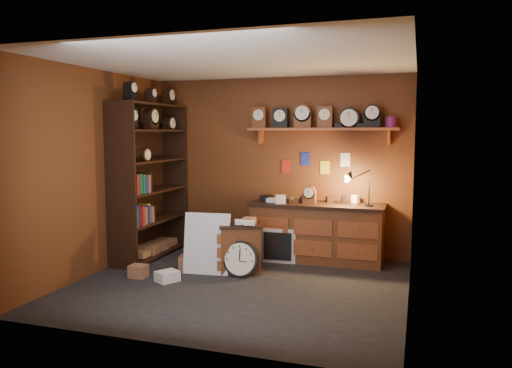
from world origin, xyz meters
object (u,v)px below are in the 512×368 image
object	(u,v)px
workbench	(317,229)
big_round_clock	(241,259)
shelving_unit	(148,174)
low_cabinet	(241,245)

from	to	relation	value
workbench	big_round_clock	world-z (taller)	workbench
shelving_unit	big_round_clock	size ratio (longest dim) A/B	5.41
workbench	big_round_clock	xyz separation A→B (m)	(-0.78, -1.11, -0.24)
shelving_unit	low_cabinet	distance (m)	1.87
workbench	low_cabinet	xyz separation A→B (m)	(-0.87, -0.86, -0.12)
big_round_clock	shelving_unit	bearing A→B (deg)	160.13
shelving_unit	big_round_clock	distance (m)	2.07
shelving_unit	low_cabinet	bearing A→B (deg)	-12.73
shelving_unit	workbench	bearing A→B (deg)	11.30
workbench	low_cabinet	bearing A→B (deg)	-135.53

